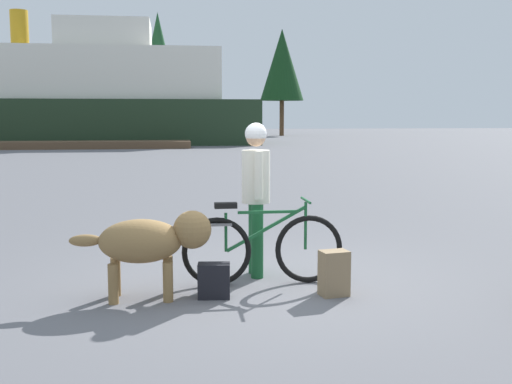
# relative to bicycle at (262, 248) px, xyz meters

# --- Properties ---
(ground_plane) EXTENTS (160.00, 160.00, 0.00)m
(ground_plane) POSITION_rel_bicycle_xyz_m (0.06, 0.02, -0.40)
(ground_plane) COLOR slate
(bicycle) EXTENTS (1.76, 0.44, 0.93)m
(bicycle) POSITION_rel_bicycle_xyz_m (0.00, 0.00, 0.00)
(bicycle) COLOR black
(bicycle) RESTS_ON ground_plane
(person_cyclist) EXTENTS (0.32, 0.53, 1.75)m
(person_cyclist) POSITION_rel_bicycle_xyz_m (-0.02, 0.39, 0.66)
(person_cyclist) COLOR #19592D
(person_cyclist) RESTS_ON ground_plane
(dog) EXTENTS (1.40, 0.51, 0.88)m
(dog) POSITION_rel_bicycle_xyz_m (-1.17, -0.38, 0.19)
(dog) COLOR olive
(dog) RESTS_ON ground_plane
(backpack) EXTENTS (0.31, 0.25, 0.46)m
(backpack) POSITION_rel_bicycle_xyz_m (0.66, -0.53, -0.17)
(backpack) COLOR #8C7251
(backpack) RESTS_ON ground_plane
(handbag_pannier) EXTENTS (0.34, 0.21, 0.35)m
(handbag_pannier) POSITION_rel_bicycle_xyz_m (-0.55, -0.45, -0.22)
(handbag_pannier) COLOR black
(handbag_pannier) RESTS_ON ground_plane
(dock_pier) EXTENTS (15.43, 2.27, 0.40)m
(dock_pier) POSITION_rel_bicycle_xyz_m (-7.57, 29.44, -0.20)
(dock_pier) COLOR brown
(dock_pier) RESTS_ON ground_plane
(ferry_boat) EXTENTS (24.01, 8.24, 8.40)m
(ferry_boat) POSITION_rel_bicycle_xyz_m (-7.31, 35.50, 2.52)
(ferry_boat) COLOR #1E331E
(ferry_boat) RESTS_ON ground_plane
(pine_tree_center) EXTENTS (3.59, 3.59, 10.68)m
(pine_tree_center) POSITION_rel_bicycle_xyz_m (-1.92, 49.43, 6.21)
(pine_tree_center) COLOR #4C331E
(pine_tree_center) RESTS_ON ground_plane
(pine_tree_far_right) EXTENTS (3.93, 3.93, 9.55)m
(pine_tree_far_right) POSITION_rel_bicycle_xyz_m (9.08, 49.98, 5.94)
(pine_tree_far_right) COLOR #4C331E
(pine_tree_far_right) RESTS_ON ground_plane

